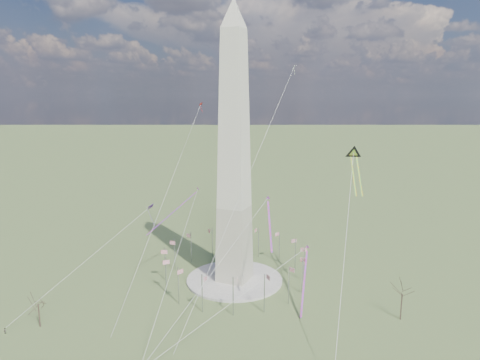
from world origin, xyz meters
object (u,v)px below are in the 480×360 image
at_px(person_west, 5,331).
at_px(kite_delta_black, 354,156).
at_px(washington_monument, 234,155).
at_px(tree_near, 402,292).

relative_size(person_west, kite_delta_black, 0.10).
bearing_deg(washington_monument, tree_near, -5.99).
height_order(washington_monument, kite_delta_black, washington_monument).
height_order(washington_monument, tree_near, washington_monument).
bearing_deg(person_west, washington_monument, -125.61).
xyz_separation_m(washington_monument, tree_near, (59.13, -6.20, -38.83)).
bearing_deg(tree_near, washington_monument, 174.01).
bearing_deg(kite_delta_black, washington_monument, -7.02).
xyz_separation_m(tree_near, kite_delta_black, (-18.48, 13.12, 39.57)).
distance_m(washington_monument, tree_near, 71.01).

